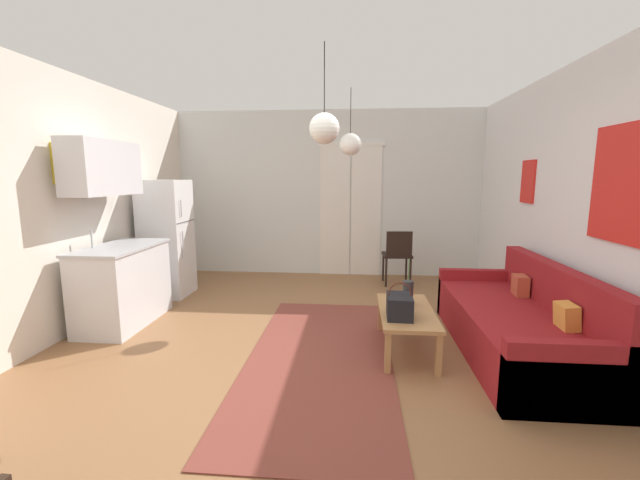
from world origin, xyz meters
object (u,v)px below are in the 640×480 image
Objects in this scene: pendant_lamp_far at (350,144)px; coffee_table at (406,315)px; couch at (521,326)px; bamboo_vase at (408,293)px; handbag at (399,306)px; refrigerator at (167,238)px; pendant_lamp_near at (324,128)px; accent_chair at (398,253)px.

coffee_table is at bearing -68.08° from pendant_lamp_far.
bamboo_vase reaches higher than couch.
bamboo_vase reaches higher than handbag.
pendant_lamp_near reaches higher than refrigerator.
pendant_lamp_far is (2.50, -0.15, 1.23)m from refrigerator.
couch is 2.76m from pendant_lamp_far.
coffee_table is at bearing -26.82° from refrigerator.
coffee_table is 1.23× the size of accent_chair.
pendant_lamp_far is (0.19, 1.68, 0.00)m from pendant_lamp_near.
pendant_lamp_far is (-0.72, -0.92, 1.54)m from accent_chair.
pendant_lamp_near is at bearing -173.05° from handbag.
accent_chair is (0.15, 2.32, 0.14)m from coffee_table.
accent_chair is (0.25, 2.52, -0.01)m from handbag.
handbag is 3.46m from refrigerator.
refrigerator is 3.19m from pendant_lamp_near.
pendant_lamp_far is at bearing -3.38° from refrigerator.
refrigerator is 1.97× the size of pendant_lamp_far.
pendant_lamp_near is (-1.81, -0.30, 1.76)m from couch.
accent_chair reaches higher than couch.
coffee_table is 0.23m from bamboo_vase.
couch is at bearing -20.32° from refrigerator.
coffee_table is 2.24× the size of bamboo_vase.
pendant_lamp_far reaches higher than couch.
accent_chair is 1.05× the size of pendant_lamp_near.
pendant_lamp_near is (-0.78, -0.42, 1.50)m from bamboo_vase.
couch is at bearing 1.28° from coffee_table.
refrigerator is 1.89× the size of accent_chair.
refrigerator is at bearing 149.54° from handbag.
refrigerator is (-2.97, 1.75, 0.29)m from handbag.
handbag is (-1.15, -0.22, 0.23)m from couch.
pendant_lamp_far reaches higher than refrigerator.
refrigerator is at bearing 153.18° from coffee_table.
refrigerator is (-3.06, 1.55, 0.45)m from coffee_table.
coffee_table is 3.46m from refrigerator.
couch is 6.78× the size of handbag.
pendant_lamp_near is (-0.91, -2.60, 1.53)m from accent_chair.
pendant_lamp_near is 1.69m from pendant_lamp_far.
pendant_lamp_far reaches higher than handbag.
handbag is at bearing -108.90° from bamboo_vase.
pendant_lamp_near and pendant_lamp_far have the same top height.
couch is 1.37× the size of refrigerator.
coffee_table is 0.27m from handbag.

